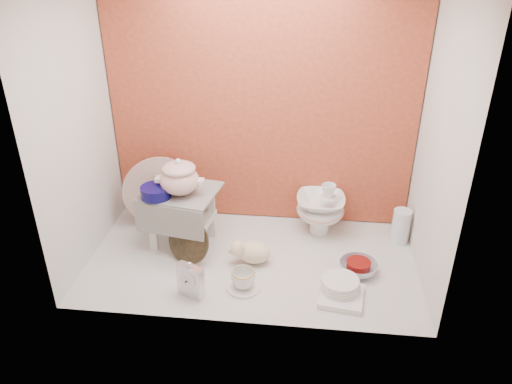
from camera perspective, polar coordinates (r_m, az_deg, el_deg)
ground at (r=2.82m, az=-0.45°, el=-7.72°), size 1.80×1.80×0.00m
niche_shell at (r=2.57m, az=-0.05°, el=11.82°), size 1.86×1.03×1.53m
step_stool at (r=2.90m, az=-8.35°, el=-2.83°), size 0.45×0.41×0.34m
soup_tureen at (r=2.74m, az=-8.71°, el=1.74°), size 0.31×0.31×0.21m
cobalt_bowl at (r=2.77m, az=-11.32°, el=0.02°), size 0.19×0.19×0.06m
floral_platter at (r=3.10m, az=-10.97°, el=0.09°), size 0.42×0.22×0.44m
blue_white_vase at (r=3.16m, az=-10.60°, el=-1.09°), size 0.29×0.29×0.27m
lacquer_tray at (r=2.77m, az=-7.69°, el=-5.57°), size 0.28×0.19×0.25m
mantel_clock at (r=2.54m, az=-7.45°, el=-9.82°), size 0.14×0.10×0.20m
plush_pig at (r=2.76m, az=-0.23°, el=-6.84°), size 0.25×0.19×0.14m
teacup_saucer at (r=2.62m, az=-1.45°, el=-10.77°), size 0.20×0.20×0.01m
gold_rim_teacup at (r=2.59m, az=-1.46°, el=-9.83°), size 0.14×0.14×0.10m
lattice_dish at (r=2.59m, az=9.66°, el=-11.62°), size 0.24×0.24×0.03m
dinner_plate_stack at (r=2.60m, az=9.50°, el=-10.53°), size 0.28×0.28×0.09m
crystal_bowl at (r=2.76m, az=11.53°, el=-8.41°), size 0.22×0.22×0.06m
clear_glass_vase at (r=3.03m, az=16.14°, el=-3.77°), size 0.12×0.12×0.21m
porcelain_tower at (r=3.00m, az=7.33°, el=-1.82°), size 0.37×0.37×0.33m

